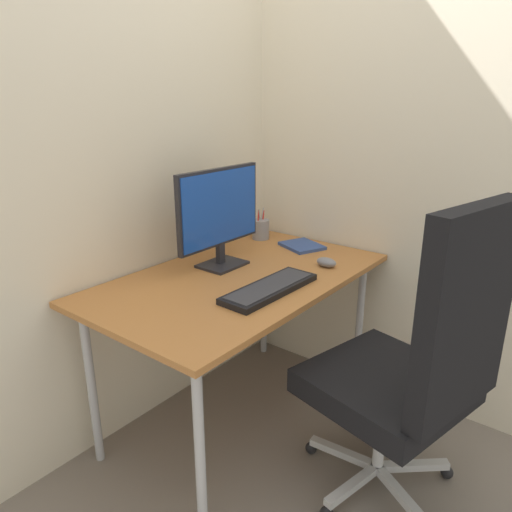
{
  "coord_description": "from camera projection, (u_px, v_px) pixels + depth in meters",
  "views": [
    {
      "loc": [
        -1.45,
        -1.23,
        1.46
      ],
      "look_at": [
        0.01,
        -0.08,
        0.83
      ],
      "focal_mm": 33.47,
      "sensor_mm": 36.0,
      "label": 1
    }
  ],
  "objects": [
    {
      "name": "notebook",
      "position": [
        302.0,
        246.0,
        2.41
      ],
      "size": [
        0.23,
        0.24,
        0.02
      ],
      "primitive_type": "cube",
      "rotation": [
        0.0,
        0.0,
        -0.38
      ],
      "color": "#334C8C",
      "rests_on": "desk"
    },
    {
      "name": "desk",
      "position": [
        240.0,
        288.0,
        2.05
      ],
      "size": [
        1.3,
        0.76,
        0.73
      ],
      "color": "#B27038",
      "rests_on": "ground_plane"
    },
    {
      "name": "wall_side_right",
      "position": [
        366.0,
        108.0,
        2.21
      ],
      "size": [
        0.04,
        2.17,
        2.8
      ],
      "primitive_type": "cube",
      "color": "beige",
      "rests_on": "ground_plane"
    },
    {
      "name": "wall_back",
      "position": [
        165.0,
        109.0,
        2.06
      ],
      "size": [
        2.71,
        0.04,
        2.8
      ],
      "primitive_type": "cube",
      "color": "beige",
      "rests_on": "ground_plane"
    },
    {
      "name": "keyboard",
      "position": [
        270.0,
        288.0,
        1.86
      ],
      "size": [
        0.45,
        0.16,
        0.03
      ],
      "color": "black",
      "rests_on": "desk"
    },
    {
      "name": "office_chair",
      "position": [
        417.0,
        362.0,
        1.63
      ],
      "size": [
        0.61,
        0.65,
        1.17
      ],
      "color": "black",
      "rests_on": "ground_plane"
    },
    {
      "name": "mouse",
      "position": [
        326.0,
        262.0,
        2.13
      ],
      "size": [
        0.06,
        0.1,
        0.04
      ],
      "primitive_type": "ellipsoid",
      "rotation": [
        0.0,
        0.0,
        -0.04
      ],
      "color": "slate",
      "rests_on": "desk"
    },
    {
      "name": "pen_holder",
      "position": [
        261.0,
        229.0,
        2.54
      ],
      "size": [
        0.09,
        0.09,
        0.17
      ],
      "color": "gray",
      "rests_on": "desk"
    },
    {
      "name": "ground_plane",
      "position": [
        242.0,
        418.0,
        2.27
      ],
      "size": [
        8.0,
        8.0,
        0.0
      ],
      "primitive_type": "plane",
      "color": "slate"
    },
    {
      "name": "monitor",
      "position": [
        220.0,
        212.0,
        2.08
      ],
      "size": [
        0.49,
        0.16,
        0.44
      ],
      "color": "black",
      "rests_on": "desk"
    }
  ]
}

